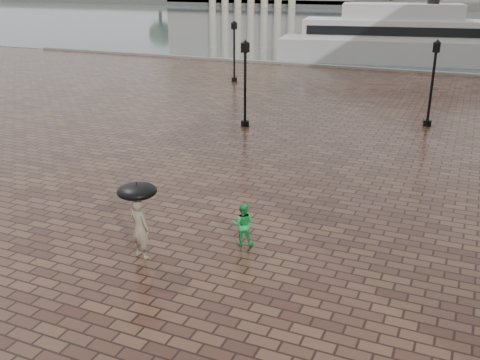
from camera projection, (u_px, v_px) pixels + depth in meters
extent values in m
plane|color=#382019|center=(293.00, 214.00, 18.00)|extent=(300.00, 300.00, 0.00)
plane|color=#4C555C|center=(452.00, 23.00, 96.92)|extent=(240.00, 240.00, 0.00)
cube|color=slate|center=(411.00, 72.00, 45.45)|extent=(80.00, 0.60, 0.30)
cube|color=#4C4C47|center=(466.00, 3.00, 154.90)|extent=(300.00, 60.00, 2.00)
cylinder|color=black|center=(245.00, 123.00, 28.77)|extent=(0.44, 0.44, 0.30)
cylinder|color=black|center=(245.00, 89.00, 28.12)|extent=(0.14, 0.14, 4.00)
cube|color=black|center=(245.00, 47.00, 27.36)|extent=(0.35, 0.35, 0.50)
sphere|color=beige|center=(245.00, 47.00, 27.36)|extent=(0.28, 0.28, 0.28)
cylinder|color=black|center=(427.00, 123.00, 28.84)|extent=(0.44, 0.44, 0.30)
cylinder|color=black|center=(431.00, 89.00, 28.18)|extent=(0.14, 0.14, 4.00)
cube|color=black|center=(437.00, 47.00, 27.43)|extent=(0.35, 0.35, 0.50)
sphere|color=beige|center=(437.00, 47.00, 27.43)|extent=(0.28, 0.28, 0.28)
cylinder|color=black|center=(234.00, 79.00, 41.31)|extent=(0.44, 0.44, 0.30)
cylinder|color=black|center=(234.00, 55.00, 40.65)|extent=(0.14, 0.14, 4.00)
cube|color=black|center=(234.00, 26.00, 39.89)|extent=(0.35, 0.35, 0.50)
sphere|color=beige|center=(234.00, 26.00, 39.89)|extent=(0.28, 0.28, 0.28)
imported|color=gray|center=(140.00, 228.00, 14.96)|extent=(0.72, 0.55, 1.78)
imported|color=green|center=(243.00, 224.00, 15.76)|extent=(0.77, 0.68, 1.32)
cube|color=#B8B8B8|center=(398.00, 51.00, 50.51)|extent=(22.76, 8.90, 2.13)
cube|color=silver|center=(400.00, 29.00, 49.83)|extent=(18.27, 7.47, 1.78)
cube|color=silver|center=(402.00, 12.00, 49.26)|extent=(11.18, 5.78, 1.42)
cube|color=black|center=(401.00, 32.00, 47.69)|extent=(16.65, 2.87, 0.80)
cube|color=black|center=(399.00, 27.00, 51.96)|extent=(16.65, 2.87, 0.80)
cylinder|color=black|center=(138.00, 208.00, 14.74)|extent=(0.02, 0.02, 0.95)
ellipsoid|color=black|center=(137.00, 191.00, 14.56)|extent=(1.10, 1.10, 0.39)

